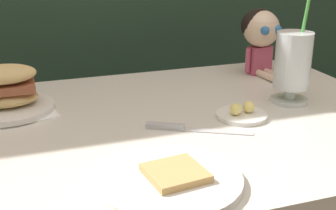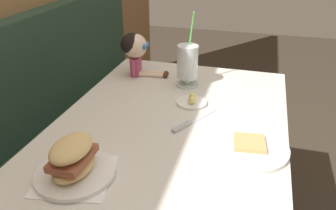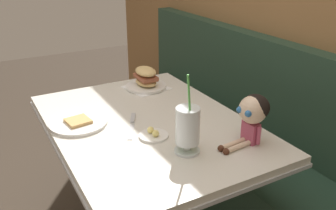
% 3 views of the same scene
% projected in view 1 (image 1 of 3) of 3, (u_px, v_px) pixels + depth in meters
% --- Properties ---
extents(booth_bench, '(2.60, 0.48, 1.00)m').
position_uv_depth(booth_bench, '(124.00, 160.00, 1.75)').
color(booth_bench, '#233D2D').
rests_on(booth_bench, ground).
extents(diner_table, '(1.11, 0.81, 0.74)m').
position_uv_depth(diner_table, '(181.00, 191.00, 1.12)').
color(diner_table, silver).
rests_on(diner_table, ground).
extents(toast_plate, '(0.25, 0.25, 0.03)m').
position_uv_depth(toast_plate, '(170.00, 179.00, 0.77)').
color(toast_plate, white).
rests_on(toast_plate, diner_table).
extents(milkshake_glass, '(0.10, 0.10, 0.32)m').
position_uv_depth(milkshake_glass, '(293.00, 64.00, 1.12)').
color(milkshake_glass, silver).
rests_on(milkshake_glass, diner_table).
extents(sandwich_plate, '(0.23, 0.23, 0.12)m').
position_uv_depth(sandwich_plate, '(6.00, 94.00, 1.08)').
color(sandwich_plate, white).
rests_on(sandwich_plate, diner_table).
extents(butter_saucer, '(0.12, 0.12, 0.04)m').
position_uv_depth(butter_saucer, '(242.00, 114.00, 1.05)').
color(butter_saucer, white).
rests_on(butter_saucer, diner_table).
extents(butter_knife, '(0.22, 0.13, 0.01)m').
position_uv_depth(butter_knife, '(180.00, 128.00, 0.99)').
color(butter_knife, silver).
rests_on(butter_knife, diner_table).
extents(seated_doll, '(0.12, 0.22, 0.20)m').
position_uv_depth(seated_doll, '(261.00, 32.00, 1.36)').
color(seated_doll, '#B74C6B').
rests_on(seated_doll, diner_table).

